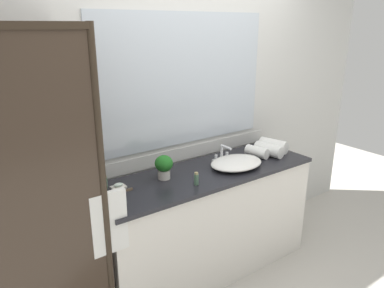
{
  "coord_description": "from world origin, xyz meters",
  "views": [
    {
      "loc": [
        -1.62,
        -2.06,
        1.98
      ],
      "look_at": [
        -0.15,
        0.0,
        1.15
      ],
      "focal_mm": 34.11,
      "sensor_mm": 36.0,
      "label": 1
    }
  ],
  "objects_px": {
    "faucet": "(222,155)",
    "amenity_bottle_shampoo": "(105,182)",
    "amenity_bottle_body_wash": "(196,179)",
    "rolled_towel_far_edge": "(257,152)",
    "rolled_towel_near_edge": "(273,145)",
    "rolled_towel_middle": "(269,150)",
    "potted_plant": "(164,166)",
    "soap_dish": "(118,186)",
    "sink_basin": "(236,163)"
  },
  "relations": [
    {
      "from": "rolled_towel_near_edge",
      "to": "rolled_towel_middle",
      "type": "relative_size",
      "value": 0.98
    },
    {
      "from": "faucet",
      "to": "soap_dish",
      "type": "xyz_separation_m",
      "value": [
        -0.94,
        0.0,
        -0.03
      ]
    },
    {
      "from": "sink_basin",
      "to": "amenity_bottle_shampoo",
      "type": "distance_m",
      "value": 1.04
    },
    {
      "from": "sink_basin",
      "to": "amenity_bottle_shampoo",
      "type": "height_order",
      "value": "amenity_bottle_shampoo"
    },
    {
      "from": "faucet",
      "to": "amenity_bottle_body_wash",
      "type": "distance_m",
      "value": 0.53
    },
    {
      "from": "faucet",
      "to": "soap_dish",
      "type": "relative_size",
      "value": 1.7
    },
    {
      "from": "sink_basin",
      "to": "rolled_towel_near_edge",
      "type": "relative_size",
      "value": 1.81
    },
    {
      "from": "amenity_bottle_shampoo",
      "to": "potted_plant",
      "type": "bearing_deg",
      "value": -11.97
    },
    {
      "from": "amenity_bottle_shampoo",
      "to": "rolled_towel_middle",
      "type": "distance_m",
      "value": 1.43
    },
    {
      "from": "soap_dish",
      "to": "rolled_towel_middle",
      "type": "distance_m",
      "value": 1.35
    },
    {
      "from": "rolled_towel_near_edge",
      "to": "rolled_towel_middle",
      "type": "xyz_separation_m",
      "value": [
        -0.11,
        -0.05,
        -0.0
      ]
    },
    {
      "from": "potted_plant",
      "to": "faucet",
      "type": "bearing_deg",
      "value": 4.03
    },
    {
      "from": "rolled_towel_middle",
      "to": "rolled_towel_near_edge",
      "type": "bearing_deg",
      "value": 23.35
    },
    {
      "from": "amenity_bottle_shampoo",
      "to": "rolled_towel_near_edge",
      "type": "xyz_separation_m",
      "value": [
        1.53,
        -0.14,
        0.01
      ]
    },
    {
      "from": "faucet",
      "to": "rolled_towel_near_edge",
      "type": "bearing_deg",
      "value": -10.04
    },
    {
      "from": "amenity_bottle_body_wash",
      "to": "rolled_towel_middle",
      "type": "bearing_deg",
      "value": 8.29
    },
    {
      "from": "soap_dish",
      "to": "amenity_bottle_body_wash",
      "type": "xyz_separation_m",
      "value": [
        0.47,
        -0.27,
        0.03
      ]
    },
    {
      "from": "potted_plant",
      "to": "amenity_bottle_shampoo",
      "type": "distance_m",
      "value": 0.43
    },
    {
      "from": "amenity_bottle_body_wash",
      "to": "rolled_towel_near_edge",
      "type": "distance_m",
      "value": 1.0
    },
    {
      "from": "sink_basin",
      "to": "rolled_towel_middle",
      "type": "height_order",
      "value": "rolled_towel_middle"
    },
    {
      "from": "faucet",
      "to": "amenity_bottle_body_wash",
      "type": "xyz_separation_m",
      "value": [
        -0.46,
        -0.27,
        -0.0
      ]
    },
    {
      "from": "amenity_bottle_body_wash",
      "to": "rolled_towel_near_edge",
      "type": "height_order",
      "value": "rolled_towel_near_edge"
    },
    {
      "from": "rolled_towel_near_edge",
      "to": "rolled_towel_middle",
      "type": "distance_m",
      "value": 0.12
    },
    {
      "from": "potted_plant",
      "to": "amenity_bottle_body_wash",
      "type": "distance_m",
      "value": 0.27
    },
    {
      "from": "rolled_towel_middle",
      "to": "rolled_towel_far_edge",
      "type": "bearing_deg",
      "value": 163.1
    },
    {
      "from": "soap_dish",
      "to": "rolled_towel_near_edge",
      "type": "xyz_separation_m",
      "value": [
        1.46,
        -0.1,
        0.04
      ]
    },
    {
      "from": "sink_basin",
      "to": "faucet",
      "type": "distance_m",
      "value": 0.17
    },
    {
      "from": "amenity_bottle_shampoo",
      "to": "rolled_towel_middle",
      "type": "xyz_separation_m",
      "value": [
        1.42,
        -0.19,
        0.01
      ]
    },
    {
      "from": "sink_basin",
      "to": "rolled_towel_near_edge",
      "type": "bearing_deg",
      "value": 9.04
    },
    {
      "from": "faucet",
      "to": "rolled_towel_far_edge",
      "type": "relative_size",
      "value": 0.86
    },
    {
      "from": "soap_dish",
      "to": "amenity_bottle_shampoo",
      "type": "bearing_deg",
      "value": 150.66
    },
    {
      "from": "amenity_bottle_shampoo",
      "to": "rolled_towel_middle",
      "type": "bearing_deg",
      "value": -7.48
    },
    {
      "from": "rolled_towel_near_edge",
      "to": "soap_dish",
      "type": "bearing_deg",
      "value": 176.22
    },
    {
      "from": "rolled_towel_near_edge",
      "to": "amenity_bottle_body_wash",
      "type": "bearing_deg",
      "value": -169.92
    },
    {
      "from": "rolled_towel_middle",
      "to": "soap_dish",
      "type": "bearing_deg",
      "value": 173.9
    },
    {
      "from": "faucet",
      "to": "rolled_towel_near_edge",
      "type": "height_order",
      "value": "faucet"
    },
    {
      "from": "sink_basin",
      "to": "amenity_bottle_shampoo",
      "type": "xyz_separation_m",
      "value": [
        -1.01,
        0.22,
        0.01
      ]
    },
    {
      "from": "amenity_bottle_body_wash",
      "to": "rolled_towel_far_edge",
      "type": "xyz_separation_m",
      "value": [
        0.76,
        0.16,
        0.0
      ]
    },
    {
      "from": "sink_basin",
      "to": "amenity_bottle_body_wash",
      "type": "height_order",
      "value": "amenity_bottle_body_wash"
    },
    {
      "from": "faucet",
      "to": "amenity_bottle_shampoo",
      "type": "bearing_deg",
      "value": 177.31
    },
    {
      "from": "sink_basin",
      "to": "faucet",
      "type": "xyz_separation_m",
      "value": [
        0.0,
        0.17,
        0.01
      ]
    },
    {
      "from": "potted_plant",
      "to": "rolled_towel_near_edge",
      "type": "xyz_separation_m",
      "value": [
        1.11,
        -0.05,
        -0.05
      ]
    },
    {
      "from": "amenity_bottle_body_wash",
      "to": "sink_basin",
      "type": "bearing_deg",
      "value": 11.23
    },
    {
      "from": "amenity_bottle_shampoo",
      "to": "rolled_towel_near_edge",
      "type": "bearing_deg",
      "value": -5.2
    },
    {
      "from": "potted_plant",
      "to": "amenity_bottle_shampoo",
      "type": "bearing_deg",
      "value": 168.03
    },
    {
      "from": "soap_dish",
      "to": "rolled_towel_near_edge",
      "type": "relative_size",
      "value": 0.41
    },
    {
      "from": "faucet",
      "to": "amenity_bottle_shampoo",
      "type": "height_order",
      "value": "faucet"
    },
    {
      "from": "amenity_bottle_shampoo",
      "to": "amenity_bottle_body_wash",
      "type": "bearing_deg",
      "value": -29.62
    },
    {
      "from": "faucet",
      "to": "potted_plant",
      "type": "bearing_deg",
      "value": -175.97
    },
    {
      "from": "potted_plant",
      "to": "rolled_towel_far_edge",
      "type": "bearing_deg",
      "value": -4.12
    }
  ]
}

